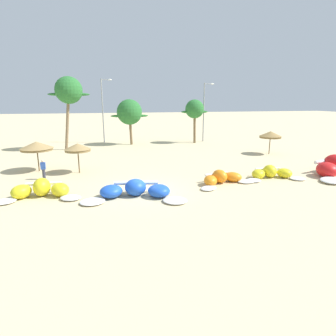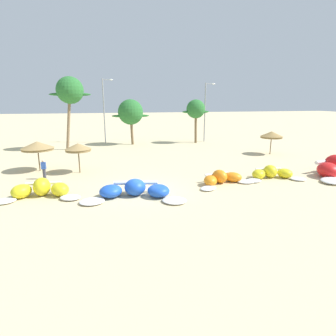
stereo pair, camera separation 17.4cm
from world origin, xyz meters
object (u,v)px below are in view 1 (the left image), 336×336
(person_near_kites, at_px, (43,170))
(lamppost_west_center, at_px, (103,108))
(beach_umbrella_near_van, at_px, (37,146))
(lamppost_east_center, at_px, (205,109))
(palm_left_of_gap, at_px, (129,112))
(kite_left_of_center, at_px, (135,191))
(kite_right_of_center, at_px, (271,173))
(kite_center, at_px, (222,179))
(palm_left, at_px, (69,91))
(kite_left, at_px, (41,190))
(beach_umbrella_near_palms, at_px, (271,135))
(palm_center_left, at_px, (195,110))
(beach_umbrella_middle, at_px, (78,147))

(person_near_kites, relative_size, lamppost_west_center, 0.17)
(beach_umbrella_near_van, xyz_separation_m, lamppost_east_center, (21.32, 14.12, 2.63))
(beach_umbrella_near_van, relative_size, lamppost_west_center, 0.30)
(palm_left_of_gap, relative_size, lamppost_east_center, 0.73)
(kite_left_of_center, relative_size, person_near_kites, 4.28)
(kite_right_of_center, height_order, palm_left_of_gap, palm_left_of_gap)
(kite_center, relative_size, beach_umbrella_near_van, 1.77)
(kite_left_of_center, xyz_separation_m, palm_left, (-5.41, 20.28, 6.93))
(kite_center, bearing_deg, kite_left, 179.96)
(beach_umbrella_near_van, height_order, beach_umbrella_near_palms, beach_umbrella_near_palms)
(kite_left_of_center, bearing_deg, palm_center_left, 61.81)
(palm_left, height_order, palm_left_of_gap, palm_left)
(kite_right_of_center, xyz_separation_m, lamppost_west_center, (-12.63, 23.87, 4.78))
(kite_center, bearing_deg, lamppost_east_center, 72.27)
(kite_left, height_order, beach_umbrella_near_palms, beach_umbrella_near_palms)
(palm_center_left, bearing_deg, beach_umbrella_near_van, -146.16)
(beach_umbrella_middle, bearing_deg, lamppost_west_center, 81.34)
(kite_right_of_center, distance_m, palm_left, 25.92)
(kite_center, relative_size, palm_left, 0.55)
(kite_left, xyz_separation_m, palm_left_of_gap, (8.34, 21.30, 4.12))
(palm_center_left, bearing_deg, beach_umbrella_middle, -137.37)
(kite_right_of_center, bearing_deg, person_near_kites, 167.18)
(beach_umbrella_near_van, bearing_deg, palm_center_left, 33.84)
(kite_center, xyz_separation_m, palm_center_left, (4.93, 20.55, 4.53))
(kite_center, xyz_separation_m, palm_left, (-12.28, 18.83, 6.97))
(kite_right_of_center, bearing_deg, kite_left_of_center, -170.74)
(beach_umbrella_near_van, bearing_deg, kite_center, -27.89)
(kite_left, bearing_deg, lamppost_east_center, 47.62)
(beach_umbrella_middle, height_order, palm_center_left, palm_center_left)
(palm_left, bearing_deg, lamppost_west_center, 52.16)
(palm_left, relative_size, palm_center_left, 1.43)
(lamppost_west_center, distance_m, lamppost_east_center, 15.20)
(kite_center, bearing_deg, palm_left, 123.10)
(palm_left, xyz_separation_m, palm_center_left, (17.20, 1.72, -2.44))
(beach_umbrella_near_van, height_order, palm_left_of_gap, palm_left_of_gap)
(kite_right_of_center, bearing_deg, beach_umbrella_near_palms, 57.33)
(palm_left_of_gap, relative_size, lamppost_west_center, 0.69)
(lamppost_west_center, relative_size, lamppost_east_center, 1.06)
(beach_umbrella_near_palms, height_order, lamppost_east_center, lamppost_east_center)
(beach_umbrella_near_palms, relative_size, lamppost_east_center, 0.31)
(beach_umbrella_near_palms, relative_size, palm_left_of_gap, 0.42)
(kite_left_of_center, relative_size, kite_center, 1.38)
(person_near_kites, bearing_deg, palm_center_left, 41.12)
(kite_center, distance_m, beach_umbrella_near_palms, 14.59)
(kite_right_of_center, relative_size, lamppost_east_center, 0.59)
(beach_umbrella_near_van, height_order, palm_left, palm_left)
(kite_left, distance_m, palm_left, 20.05)
(kite_left, xyz_separation_m, palm_center_left, (17.81, 20.54, 4.46))
(palm_left, bearing_deg, kite_center, -56.90)
(kite_center, height_order, palm_center_left, palm_center_left)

